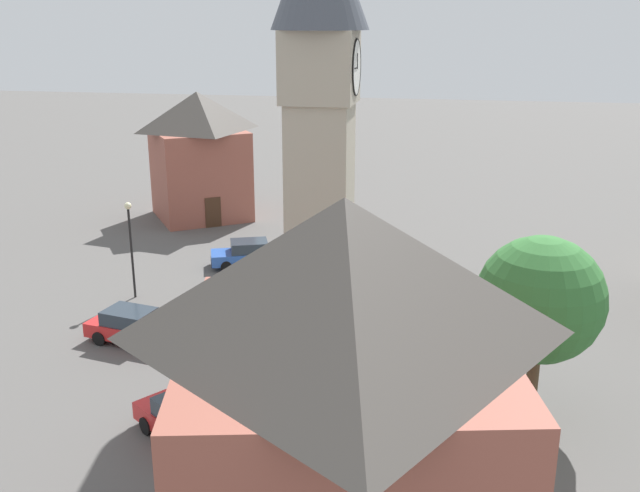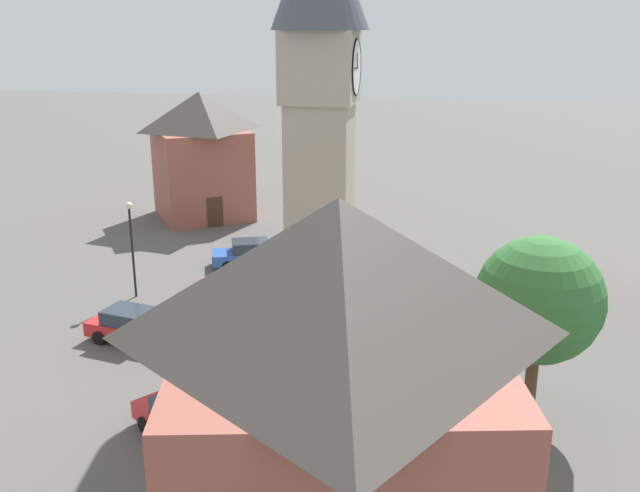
% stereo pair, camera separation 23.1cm
% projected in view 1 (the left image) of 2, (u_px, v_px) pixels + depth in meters
% --- Properties ---
extents(ground_plane, '(200.00, 200.00, 0.00)m').
position_uv_depth(ground_plane, '(320.00, 326.00, 33.88)').
color(ground_plane, '#565451').
extents(clock_tower, '(4.11, 4.11, 18.97)m').
position_uv_depth(clock_tower, '(320.00, 87.00, 30.52)').
color(clock_tower, gray).
rests_on(clock_tower, ground).
extents(car_blue_kerb, '(3.78, 4.34, 1.53)m').
position_uv_depth(car_blue_kerb, '(186.00, 420.00, 24.54)').
color(car_blue_kerb, red).
rests_on(car_blue_kerb, ground).
extents(car_silver_kerb, '(2.47, 4.38, 1.53)m').
position_uv_depth(car_silver_kerb, '(132.00, 326.00, 31.96)').
color(car_silver_kerb, red).
rests_on(car_silver_kerb, ground).
extents(car_red_corner, '(4.21, 4.00, 1.53)m').
position_uv_depth(car_red_corner, '(343.00, 235.00, 45.26)').
color(car_red_corner, silver).
rests_on(car_red_corner, ground).
extents(car_white_side, '(4.44, 2.79, 1.53)m').
position_uv_depth(car_white_side, '(452.00, 317.00, 33.01)').
color(car_white_side, white).
rests_on(car_white_side, ground).
extents(car_black_far, '(3.00, 4.46, 1.53)m').
position_uv_depth(car_black_far, '(247.00, 254.00, 41.77)').
color(car_black_far, '#2D5BB7').
rests_on(car_black_far, ground).
extents(pedestrian, '(0.38, 0.48, 1.69)m').
position_uv_depth(pedestrian, '(351.00, 392.00, 25.87)').
color(pedestrian, '#2D3351').
rests_on(pedestrian, ground).
extents(tree, '(4.48, 4.48, 6.79)m').
position_uv_depth(tree, '(540.00, 300.00, 24.90)').
color(tree, brown).
rests_on(tree, ground).
extents(building_shop_left, '(9.75, 9.10, 10.22)m').
position_uv_depth(building_shop_left, '(342.00, 406.00, 16.76)').
color(building_shop_left, '#995142').
rests_on(building_shop_left, ground).
extents(building_corner_back, '(8.71, 8.75, 8.96)m').
position_uv_depth(building_corner_back, '(199.00, 154.00, 51.02)').
color(building_corner_back, '#995142').
rests_on(building_corner_back, ground).
extents(lamp_post, '(0.36, 0.36, 5.06)m').
position_uv_depth(lamp_post, '(130.00, 235.00, 36.34)').
color(lamp_post, black).
rests_on(lamp_post, ground).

